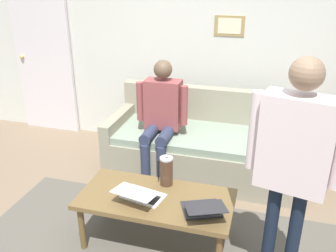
# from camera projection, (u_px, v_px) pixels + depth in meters

# --- Properties ---
(area_rug) EXTENTS (2.99, 1.49, 0.01)m
(area_rug) POSITION_uv_depth(u_px,v_px,m) (153.00, 249.00, 3.00)
(area_rug) COLOR #59534B
(area_rug) RESTS_ON ground_plane
(back_wall) EXTENTS (7.04, 0.11, 2.70)m
(back_wall) POSITION_uv_depth(u_px,v_px,m) (195.00, 39.00, 4.32)
(back_wall) COLOR silver
(back_wall) RESTS_ON ground_plane
(interior_door) EXTENTS (0.82, 0.09, 2.05)m
(interior_door) POSITION_uv_depth(u_px,v_px,m) (44.00, 57.00, 4.88)
(interior_door) COLOR silver
(interior_door) RESTS_ON ground_plane
(couch) EXTENTS (1.98, 0.89, 0.88)m
(couch) POSITION_uv_depth(u_px,v_px,m) (200.00, 146.00, 4.07)
(couch) COLOR gray
(couch) RESTS_ON ground_plane
(coffee_table) EXTENTS (1.23, 0.59, 0.45)m
(coffee_table) POSITION_uv_depth(u_px,v_px,m) (156.00, 202.00, 2.93)
(coffee_table) COLOR brown
(coffee_table) RESTS_ON ground_plane
(laptop_left) EXTENTS (0.39, 0.37, 0.12)m
(laptop_left) POSITION_uv_depth(u_px,v_px,m) (140.00, 195.00, 2.87)
(laptop_left) COLOR silver
(laptop_left) RESTS_ON coffee_table
(laptop_center) EXTENTS (0.40, 0.43, 0.14)m
(laptop_center) POSITION_uv_depth(u_px,v_px,m) (203.00, 209.00, 2.70)
(laptop_center) COLOR #28282D
(laptop_center) RESTS_ON coffee_table
(french_press) EXTENTS (0.13, 0.11, 0.28)m
(french_press) POSITION_uv_depth(u_px,v_px,m) (166.00, 171.00, 3.04)
(french_press) COLOR #4C3323
(french_press) RESTS_ON coffee_table
(person_standing) EXTENTS (0.59, 0.28, 1.69)m
(person_standing) POSITION_uv_depth(u_px,v_px,m) (294.00, 155.00, 2.22)
(person_standing) COLOR #151E30
(person_standing) RESTS_ON ground_plane
(person_seated) EXTENTS (0.55, 0.51, 1.28)m
(person_seated) POSITION_uv_depth(u_px,v_px,m) (161.00, 114.00, 3.80)
(person_seated) COLOR #2F3652
(person_seated) RESTS_ON ground_plane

